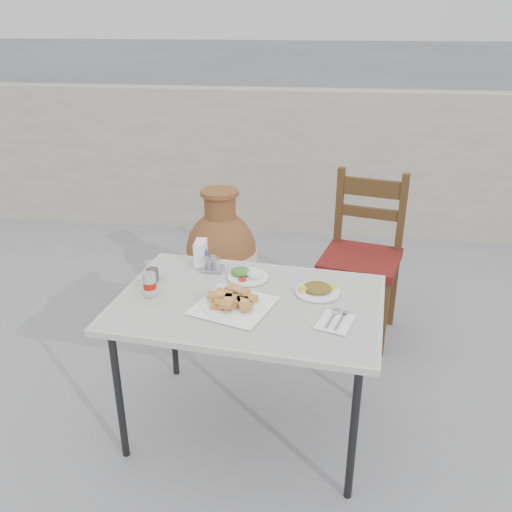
# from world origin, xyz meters

# --- Properties ---
(ground) EXTENTS (80.00, 80.00, 0.00)m
(ground) POSITION_xyz_m (0.00, 0.00, 0.00)
(ground) COLOR slate
(ground) RESTS_ON ground
(cafe_table) EXTENTS (1.17, 0.85, 0.67)m
(cafe_table) POSITION_xyz_m (-0.14, -0.08, 0.62)
(cafe_table) COLOR black
(cafe_table) RESTS_ON ground
(pide_plate) EXTENTS (0.37, 0.37, 0.06)m
(pide_plate) POSITION_xyz_m (-0.20, -0.14, 0.70)
(pide_plate) COLOR white
(pide_plate) RESTS_ON cafe_table
(salad_rice_plate) EXTENTS (0.18, 0.18, 0.05)m
(salad_rice_plate) POSITION_xyz_m (-0.18, 0.12, 0.69)
(salad_rice_plate) COLOR white
(salad_rice_plate) RESTS_ON cafe_table
(salad_chopped_plate) EXTENTS (0.19, 0.19, 0.04)m
(salad_chopped_plate) POSITION_xyz_m (0.14, 0.02, 0.69)
(salad_chopped_plate) COLOR white
(salad_chopped_plate) RESTS_ON cafe_table
(soda_can) EXTENTS (0.06, 0.06, 0.10)m
(soda_can) POSITION_xyz_m (-0.56, -0.10, 0.72)
(soda_can) COLOR silver
(soda_can) RESTS_ON cafe_table
(cola_glass) EXTENTS (0.06, 0.06, 0.09)m
(cola_glass) POSITION_xyz_m (-0.60, 0.04, 0.71)
(cola_glass) COLOR white
(cola_glass) RESTS_ON cafe_table
(napkin_holder) EXTENTS (0.06, 0.10, 0.12)m
(napkin_holder) POSITION_xyz_m (-0.42, 0.23, 0.73)
(napkin_holder) COLOR white
(napkin_holder) RESTS_ON cafe_table
(condiment_caddy) EXTENTS (0.10, 0.08, 0.07)m
(condiment_caddy) POSITION_xyz_m (-0.35, 0.18, 0.69)
(condiment_caddy) COLOR #AFB0B7
(condiment_caddy) RESTS_ON cafe_table
(cutlery_napkin) EXTENTS (0.17, 0.19, 0.01)m
(cutlery_napkin) POSITION_xyz_m (0.22, -0.20, 0.67)
(cutlery_napkin) COLOR white
(cutlery_napkin) RESTS_ON cafe_table
(chair) EXTENTS (0.51, 0.51, 0.95)m
(chair) POSITION_xyz_m (0.37, 0.85, 0.49)
(chair) COLOR #351F0E
(chair) RESTS_ON ground
(terracotta_urn) EXTENTS (0.45, 0.45, 0.79)m
(terracotta_urn) POSITION_xyz_m (-0.49, 1.02, 0.37)
(terracotta_urn) COLOR brown
(terracotta_urn) RESTS_ON ground
(back_wall) EXTENTS (6.00, 0.25, 1.20)m
(back_wall) POSITION_xyz_m (0.00, 2.50, 0.60)
(back_wall) COLOR #A49D89
(back_wall) RESTS_ON ground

